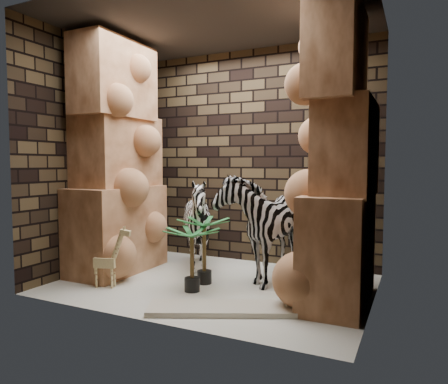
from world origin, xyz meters
The scene contains 14 objects.
floor centered at (0.00, 0.00, 0.00)m, with size 3.50×3.50×0.00m, color silver.
ceiling centered at (0.00, 0.00, 3.00)m, with size 3.50×3.50×0.00m, color #2E2B28.
wall_back centered at (0.00, 1.25, 1.50)m, with size 3.50×3.50×0.00m, color black.
wall_front centered at (0.00, -1.25, 1.50)m, with size 3.50×3.50×0.00m, color black.
wall_left centered at (-1.75, 0.00, 1.50)m, with size 3.00×3.00×0.00m, color black.
wall_right centered at (1.75, 0.00, 1.50)m, with size 3.00×3.00×0.00m, color black.
rock_pillar_left centered at (-1.40, 0.00, 1.50)m, with size 0.68×1.30×3.00m, color #E4AA78, non-canonical shape.
rock_pillar_right centered at (1.42, 0.00, 1.50)m, with size 0.58×1.25×3.00m, color #E4AA78, non-canonical shape.
zebra_right centered at (0.45, 0.54, 0.76)m, with size 0.69×1.29×1.53m, color white.
zebra_left centered at (-0.43, 0.41, 0.55)m, with size 0.98×1.21×1.10m, color white.
giraffe_toy centered at (-1.05, -0.63, 0.36)m, with size 0.37×0.12×0.72m, color #E6D08B, non-canonical shape.
palm_front centered at (-0.10, -0.02, 0.39)m, with size 0.36×0.36×0.78m, color #1E7235, non-canonical shape.
palm_back centered at (-0.09, -0.34, 0.36)m, with size 0.36×0.36×0.71m, color #1E7235, non-canonical shape.
surfboard centered at (0.55, -0.70, 0.03)m, with size 1.58×0.39×0.05m, color beige.
Camera 1 is at (2.12, -4.13, 1.40)m, focal length 32.54 mm.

